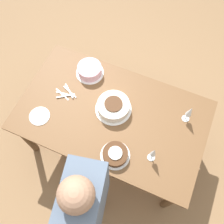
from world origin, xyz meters
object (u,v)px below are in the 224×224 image
object	(u,v)px
wine_glass_near	(190,112)
wine_glass_far	(154,153)
cake_center_white	(113,107)
person_cutting	(87,205)
cake_front_chocolate	(115,154)
cake_back_decorated	(90,70)

from	to	relation	value
wine_glass_near	wine_glass_far	xyz separation A→B (m)	(-0.16, -0.45, 0.00)
wine_glass_near	wine_glass_far	bearing A→B (deg)	-109.77
cake_center_white	wine_glass_far	world-z (taller)	wine_glass_far
wine_glass_far	person_cutting	world-z (taller)	person_cutting
cake_center_white	cake_front_chocolate	size ratio (longest dim) A/B	1.32
cake_front_chocolate	wine_glass_far	distance (m)	0.31
cake_center_white	wine_glass_near	bearing A→B (deg)	14.92
cake_center_white	wine_glass_near	world-z (taller)	wine_glass_near
cake_center_white	wine_glass_far	distance (m)	0.54
wine_glass_near	person_cutting	xyz separation A→B (m)	(-0.45, -1.00, 0.11)
cake_center_white	cake_back_decorated	bearing A→B (deg)	143.36
person_cutting	wine_glass_far	bearing A→B (deg)	-39.79
wine_glass_far	cake_back_decorated	bearing A→B (deg)	146.00
cake_back_decorated	wine_glass_near	bearing A→B (deg)	-5.94
wine_glass_far	wine_glass_near	bearing A→B (deg)	70.23
cake_back_decorated	person_cutting	size ratio (longest dim) A/B	0.16
wine_glass_near	person_cutting	size ratio (longest dim) A/B	0.13
person_cutting	cake_back_decorated	bearing A→B (deg)	13.57
cake_back_decorated	person_cutting	bearing A→B (deg)	-64.58
wine_glass_near	cake_back_decorated	bearing A→B (deg)	174.06
wine_glass_near	wine_glass_far	world-z (taller)	wine_glass_far
wine_glass_near	person_cutting	distance (m)	1.10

